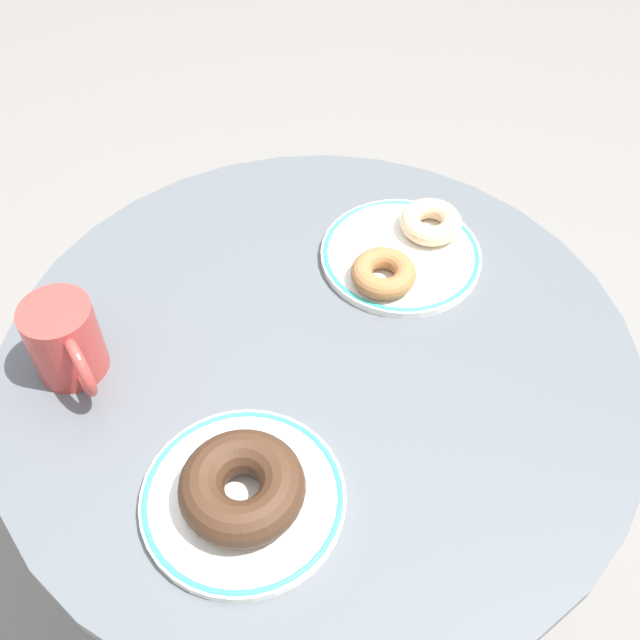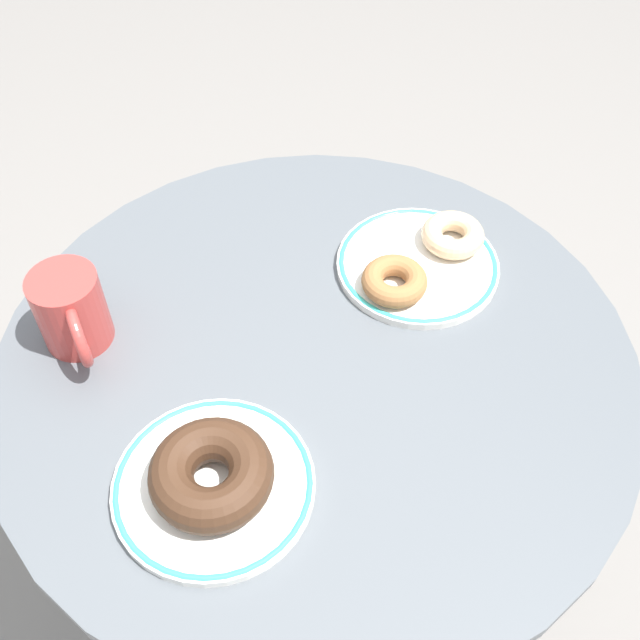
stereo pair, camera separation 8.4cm
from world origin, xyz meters
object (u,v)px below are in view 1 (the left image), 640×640
object	(u,v)px
cafe_table	(319,465)
donut_glazed	(428,221)
donut_cinnamon	(382,272)
plate_right	(401,255)
plate_left	(243,498)
coffee_mug	(66,342)
donut_chocolate	(242,487)

from	to	relation	value
cafe_table	donut_glazed	size ratio (longest dim) A/B	9.34
donut_cinnamon	plate_right	bearing A→B (deg)	6.12
plate_left	coffee_mug	xyz separation A→B (m)	(0.02, 0.25, 0.04)
plate_left	donut_cinnamon	xyz separation A→B (m)	(0.31, 0.05, 0.02)
donut_glazed	donut_cinnamon	size ratio (longest dim) A/B	1.00
plate_left	donut_glazed	xyz separation A→B (m)	(0.42, 0.05, 0.02)
donut_cinnamon	plate_left	bearing A→B (deg)	-171.56
cafe_table	plate_left	xyz separation A→B (m)	(-0.18, -0.04, 0.24)
donut_cinnamon	coffee_mug	world-z (taller)	coffee_mug
plate_right	plate_left	bearing A→B (deg)	-171.90
plate_left	donut_cinnamon	distance (m)	0.32
donut_chocolate	coffee_mug	distance (m)	0.25
donut_glazed	donut_cinnamon	world-z (taller)	same
plate_left	donut_glazed	world-z (taller)	donut_glazed
plate_left	cafe_table	bearing A→B (deg)	13.50
donut_glazed	cafe_table	bearing A→B (deg)	-178.90
plate_right	cafe_table	bearing A→B (deg)	-177.45
cafe_table	coffee_mug	distance (m)	0.39
plate_right	donut_cinnamon	xyz separation A→B (m)	(-0.05, -0.01, 0.02)
cafe_table	donut_glazed	distance (m)	0.35
cafe_table	donut_chocolate	distance (m)	0.33
plate_right	donut_glazed	world-z (taller)	donut_glazed
cafe_table	donut_chocolate	xyz separation A→B (m)	(-0.19, -0.05, 0.27)
cafe_table	plate_right	distance (m)	0.31
donut_cinnamon	coffee_mug	size ratio (longest dim) A/B	0.67
donut_chocolate	coffee_mug	bearing A→B (deg)	86.14
donut_chocolate	plate_right	bearing A→B (deg)	8.45
coffee_mug	plate_right	bearing A→B (deg)	-29.30
donut_glazed	donut_chocolate	bearing A→B (deg)	-173.11
plate_right	coffee_mug	xyz separation A→B (m)	(-0.35, 0.20, 0.04)
coffee_mug	donut_chocolate	bearing A→B (deg)	-93.86
plate_left	coffee_mug	world-z (taller)	coffee_mug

